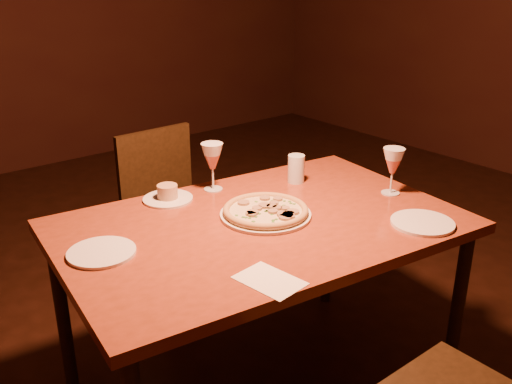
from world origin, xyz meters
TOP-DOWN VIEW (x-y plane):
  - floor at (0.00, 0.00)m, footprint 7.00×7.00m
  - dining_table at (-0.28, 0.13)m, footprint 1.53×1.09m
  - chair_far at (-0.14, 1.01)m, footprint 0.43×0.43m
  - pizza_plate at (-0.24, 0.15)m, footprint 0.34×0.34m
  - ramekin_saucer at (-0.44, 0.52)m, footprint 0.20×0.20m
  - wine_glass_far at (-0.24, 0.49)m, footprint 0.09×0.09m
  - wine_glass_right at (0.30, 0.00)m, footprint 0.09×0.09m
  - water_tumbler at (0.09, 0.34)m, footprint 0.07×0.07m
  - side_plate_left at (-0.84, 0.26)m, footprint 0.22×0.22m
  - side_plate_near at (0.15, -0.26)m, footprint 0.22×0.22m
  - menu_card at (-0.53, -0.21)m, footprint 0.16×0.21m

SIDE VIEW (x-z plane):
  - floor at x=0.00m, z-range 0.00..0.00m
  - chair_far at x=-0.14m, z-range 0.06..0.92m
  - dining_table at x=-0.28m, z-range 0.31..1.08m
  - menu_card at x=-0.53m, z-range 0.76..0.77m
  - side_plate_left at x=-0.84m, z-range 0.76..0.77m
  - side_plate_near at x=0.15m, z-range 0.76..0.77m
  - pizza_plate at x=-0.24m, z-range 0.76..0.80m
  - ramekin_saucer at x=-0.44m, z-range 0.75..0.82m
  - water_tumbler at x=0.09m, z-range 0.76..0.88m
  - wine_glass_right at x=0.30m, z-range 0.76..0.95m
  - wine_glass_far at x=-0.24m, z-range 0.76..0.96m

